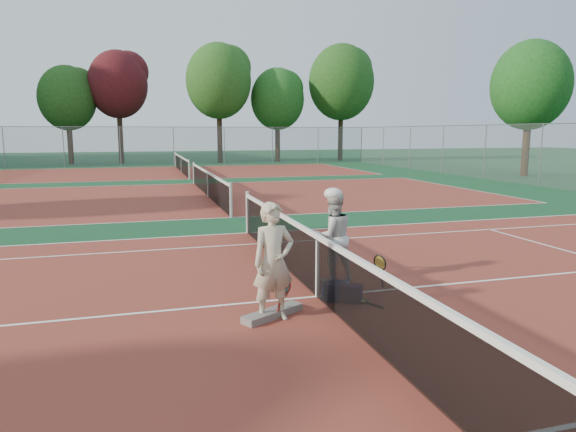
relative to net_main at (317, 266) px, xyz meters
The scene contains 23 objects.
ground 0.51m from the net_main, ahead, with size 130.00×130.00×0.00m, color #103C20.
court_main 0.51m from the net_main, ahead, with size 23.77×10.97×0.01m, color maroon.
court_far_a 13.51m from the net_main, 90.00° to the left, with size 23.77×10.97×0.01m, color maroon.
court_far_b 27.00m from the net_main, 90.00° to the left, with size 23.77×10.97×0.01m, color maroon.
net_main is the anchor object (origin of this frame).
net_far_a 13.50m from the net_main, 90.00° to the left, with size 0.10×10.98×1.02m, color black, non-canonical shape.
net_far_b 27.00m from the net_main, 90.00° to the left, with size 0.10×10.98×1.02m, color black, non-canonical shape.
fence_back 34.01m from the net_main, 90.00° to the left, with size 32.00×0.06×3.00m, color slate, non-canonical shape.
player_a 1.25m from the net_main, 139.92° to the right, with size 0.61×0.40×1.67m, color beige.
player_b 0.99m from the net_main, 54.61° to the left, with size 0.78×0.61×1.60m, color silver.
racket_red 1.05m from the net_main, 137.14° to the right, with size 0.25×0.27×0.57m, color maroon, non-canonical shape.
racket_black_held 1.16m from the net_main, ahead, with size 0.18×0.27×0.59m, color black, non-canonical shape.
racket_spare 0.84m from the net_main, 35.63° to the right, with size 0.60×0.27×0.03m, color black, non-canonical shape.
sports_bag_navy 0.47m from the net_main, 45.86° to the right, with size 0.36×0.25×0.28m, color black.
sports_bag_purple 0.67m from the net_main, 40.98° to the right, with size 0.33×0.23×0.27m, color black.
net_cover_canvas 1.23m from the net_main, 143.21° to the right, with size 1.01×0.23×0.11m, color #655F5B.
water_bottle 0.61m from the net_main, 38.83° to the right, with size 0.09×0.09×0.30m, color silver.
tree_back_1 39.13m from the net_main, 101.88° to the left, with size 4.51×4.51×7.90m.
tree_back_maroon 38.72m from the net_main, 96.10° to the left, with size 4.81×4.81×9.24m.
tree_back_3 37.42m from the net_main, 83.70° to the left, with size 5.48×5.48×9.98m.
tree_back_4 38.33m from the net_main, 75.96° to the left, with size 4.68×4.68×8.15m.
tree_back_5 40.33m from the net_main, 67.61° to the left, with size 5.89×5.89×10.41m.
tree_right_1 27.06m from the net_main, 42.90° to the left, with size 4.51×4.51×7.90m.
Camera 1 is at (-2.66, -7.48, 2.62)m, focal length 32.00 mm.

